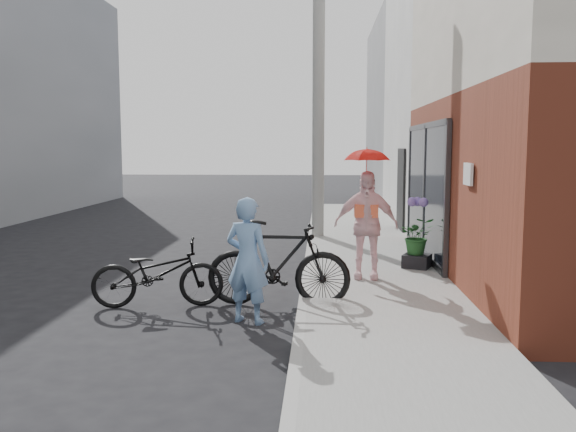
# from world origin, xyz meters

# --- Properties ---
(ground) EXTENTS (80.00, 80.00, 0.00)m
(ground) POSITION_xyz_m (0.00, 0.00, 0.00)
(ground) COLOR black
(ground) RESTS_ON ground
(sidewalk) EXTENTS (2.20, 24.00, 0.12)m
(sidewalk) POSITION_xyz_m (2.10, 2.00, 0.06)
(sidewalk) COLOR gray
(sidewalk) RESTS_ON ground
(curb) EXTENTS (0.12, 24.00, 0.12)m
(curb) POSITION_xyz_m (0.94, 2.00, 0.06)
(curb) COLOR #9E9E99
(curb) RESTS_ON ground
(plaster_building) EXTENTS (8.00, 6.00, 7.00)m
(plaster_building) POSITION_xyz_m (7.20, 9.00, 3.50)
(plaster_building) COLOR white
(plaster_building) RESTS_ON ground
(east_building_far) EXTENTS (8.00, 8.00, 7.00)m
(east_building_far) POSITION_xyz_m (7.20, 16.00, 3.50)
(east_building_far) COLOR slate
(east_building_far) RESTS_ON ground
(utility_pole) EXTENTS (0.28, 0.28, 7.00)m
(utility_pole) POSITION_xyz_m (1.10, 6.00, 3.50)
(utility_pole) COLOR #9E9E99
(utility_pole) RESTS_ON ground
(officer) EXTENTS (0.67, 0.55, 1.58)m
(officer) POSITION_xyz_m (0.27, -0.76, 0.79)
(officer) COLOR #6F97C5
(officer) RESTS_ON ground
(bike_left) EXTENTS (1.86, 0.92, 0.94)m
(bike_left) POSITION_xyz_m (-1.05, -0.08, 0.47)
(bike_left) COLOR black
(bike_left) RESTS_ON ground
(bike_right) EXTENTS (1.99, 0.59, 1.19)m
(bike_right) POSITION_xyz_m (0.60, 0.07, 0.59)
(bike_right) COLOR black
(bike_right) RESTS_ON ground
(kimono_woman) EXTENTS (1.04, 0.53, 1.70)m
(kimono_woman) POSITION_xyz_m (1.88, 1.39, 0.97)
(kimono_woman) COLOR #FFD5DA
(kimono_woman) RESTS_ON sidewalk
(parasol) EXTENTS (0.70, 0.70, 0.62)m
(parasol) POSITION_xyz_m (1.88, 1.39, 2.13)
(parasol) COLOR red
(parasol) RESTS_ON kimono_woman
(planter) EXTENTS (0.56, 0.56, 0.23)m
(planter) POSITION_xyz_m (2.83, 2.28, 0.23)
(planter) COLOR black
(planter) RESTS_ON sidewalk
(potted_plant) EXTENTS (0.58, 0.50, 0.65)m
(potted_plant) POSITION_xyz_m (2.83, 2.28, 0.67)
(potted_plant) COLOR #235926
(potted_plant) RESTS_ON planter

